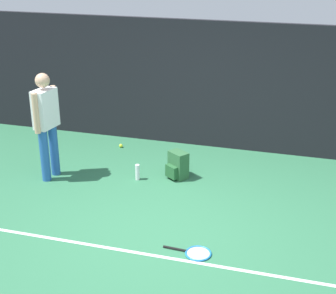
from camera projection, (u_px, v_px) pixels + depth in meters
ground_plane at (160, 228)px, 6.72m from camera, size 12.00×12.00×0.00m
back_fence at (209, 86)px, 8.94m from camera, size 10.00×0.10×2.27m
court_line at (145, 254)px, 6.16m from camera, size 9.00×0.05×0.00m
tennis_player at (46, 120)px, 7.77m from camera, size 0.28×0.52×1.70m
tennis_racket at (196, 253)px, 6.16m from camera, size 0.62×0.34×0.03m
backpack at (178, 166)px, 8.03m from camera, size 0.37×0.38×0.44m
tennis_ball_near_player at (121, 146)px, 9.26m from camera, size 0.07×0.07×0.07m
water_bottle at (138, 172)px, 8.00m from camera, size 0.07×0.07×0.26m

